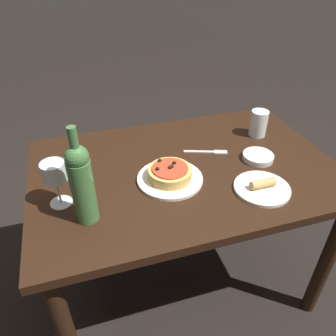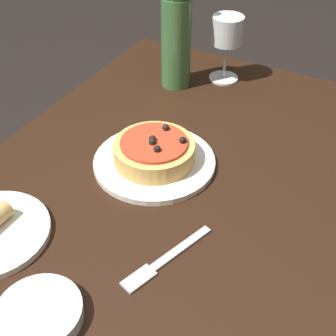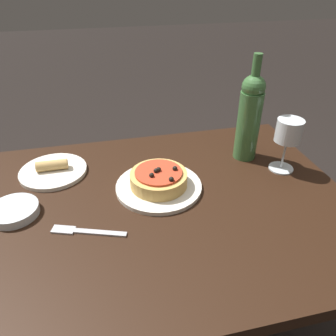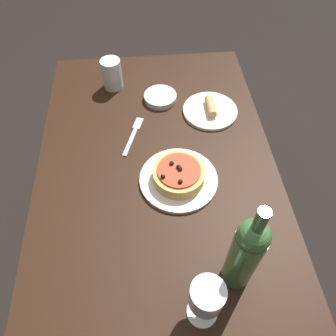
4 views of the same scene
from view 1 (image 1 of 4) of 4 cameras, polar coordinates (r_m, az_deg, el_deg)
ground_plane at (r=1.79m, az=2.20°, el=-18.64°), size 14.00×14.00×0.00m
dining_table at (r=1.35m, az=2.78°, el=-3.31°), size 1.18×0.77×0.71m
dinner_plate at (r=1.21m, az=0.34°, el=-1.90°), size 0.24×0.24×0.01m
pizza at (r=1.20m, az=0.34°, el=-0.84°), size 0.16×0.16×0.06m
wine_glass at (r=1.10m, az=-19.20°, el=-1.04°), size 0.08×0.08×0.17m
wine_bottle at (r=1.01m, az=-14.81°, el=-2.44°), size 0.07×0.07×0.33m
water_cup at (r=1.52m, az=15.49°, el=7.50°), size 0.08×0.08×0.12m
side_bowl at (r=1.37m, az=15.41°, el=1.89°), size 0.12×0.12×0.02m
fork at (r=1.38m, az=7.06°, el=2.80°), size 0.18×0.08×0.00m
side_plate at (r=1.21m, az=16.06°, el=-3.30°), size 0.20×0.20×0.04m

